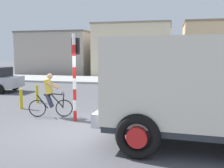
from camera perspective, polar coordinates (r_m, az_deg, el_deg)
ground_plane at (r=8.82m, az=-6.92°, el=-9.62°), size 120.00×120.00×0.00m
sidewalk_far at (r=22.42m, az=5.59°, el=0.72°), size 80.00×5.00×0.16m
truck_foreground at (r=7.11m, az=20.37°, el=-0.28°), size 5.53×3.03×2.90m
cyclist at (r=10.28m, az=-13.71°, el=-2.44°), size 1.68×0.62×1.72m
traffic_light_pole at (r=9.36m, az=-8.30°, el=4.19°), size 0.24×0.43×3.20m
bollard_near at (r=12.20m, az=-19.68°, el=-3.16°), size 0.14×0.14×0.90m
bollard_far at (r=13.38m, az=-16.44°, el=-2.17°), size 0.14×0.14×0.90m
building_corner_left at (r=31.96m, az=-12.14°, el=6.83°), size 8.63×5.33×5.01m
building_mid_block at (r=28.46m, az=4.76°, el=7.57°), size 8.14×6.00×5.62m
building_corner_right at (r=29.81m, az=22.44°, el=7.16°), size 7.15×6.55×5.74m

